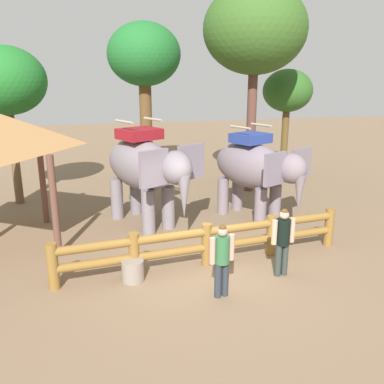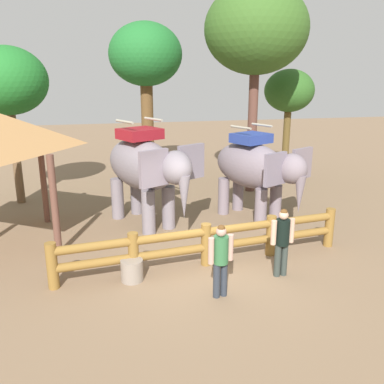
{
  "view_description": "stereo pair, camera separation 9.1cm",
  "coord_description": "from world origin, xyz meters",
  "views": [
    {
      "loc": [
        -2.4,
        -8.64,
        4.52
      ],
      "look_at": [
        0.0,
        1.83,
        1.4
      ],
      "focal_mm": 38.79,
      "sensor_mm": 36.0,
      "label": 1
    },
    {
      "loc": [
        -2.31,
        -8.66,
        4.52
      ],
      "look_at": [
        0.0,
        1.83,
        1.4
      ],
      "focal_mm": 38.79,
      "sensor_mm": 36.0,
      "label": 2
    }
  ],
  "objects": [
    {
      "name": "elephant_near_left",
      "position": [
        -1.09,
        3.32,
        1.8
      ],
      "size": [
        2.96,
        3.75,
        3.2
      ],
      "color": "slate",
      "rests_on": "ground"
    },
    {
      "name": "tree_far_right",
      "position": [
        -5.25,
        6.56,
        4.19
      ],
      "size": [
        2.66,
        2.66,
        5.37
      ],
      "color": "brown",
      "rests_on": "ground"
    },
    {
      "name": "tree_deep_back",
      "position": [
        -0.33,
        9.17,
        5.07
      ],
      "size": [
        3.01,
        3.01,
        6.49
      ],
      "color": "brown",
      "rests_on": "ground"
    },
    {
      "name": "tree_far_left",
      "position": [
        5.65,
        8.19,
        3.67
      ],
      "size": [
        2.12,
        2.12,
        4.65
      ],
      "color": "brown",
      "rests_on": "ground"
    },
    {
      "name": "feed_bucket",
      "position": [
        -1.81,
        -0.15,
        0.25
      ],
      "size": [
        0.5,
        0.5,
        0.49
      ],
      "color": "gray",
      "rests_on": "ground"
    },
    {
      "name": "elephant_center",
      "position": [
        2.26,
        3.04,
        1.67
      ],
      "size": [
        2.71,
        3.5,
        2.97
      ],
      "color": "slate",
      "rests_on": "ground"
    },
    {
      "name": "tourist_woman_in_black",
      "position": [
        1.54,
        -0.64,
        0.93
      ],
      "size": [
        0.57,
        0.34,
        1.62
      ],
      "color": "#303934",
      "rests_on": "ground"
    },
    {
      "name": "tree_back_center",
      "position": [
        3.33,
        6.27,
        5.93
      ],
      "size": [
        3.73,
        3.73,
        7.57
      ],
      "color": "brown",
      "rests_on": "ground"
    },
    {
      "name": "ground_plane",
      "position": [
        0.0,
        0.0,
        0.0
      ],
      "size": [
        60.0,
        60.0,
        0.0
      ],
      "primitive_type": "plane",
      "color": "#7E644A"
    },
    {
      "name": "log_fence",
      "position": [
        0.0,
        0.27,
        0.61
      ],
      "size": [
        7.24,
        1.03,
        1.05
      ],
      "color": "olive",
      "rests_on": "ground"
    },
    {
      "name": "tourist_man_in_blue",
      "position": [
        -0.08,
        -1.23,
        0.92
      ],
      "size": [
        0.55,
        0.36,
        1.59
      ],
      "color": "#2B323C",
      "rests_on": "ground"
    }
  ]
}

